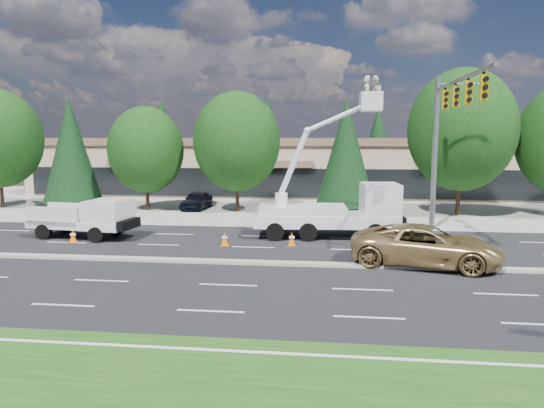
# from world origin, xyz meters

# --- Properties ---
(ground) EXTENTS (140.00, 140.00, 0.00)m
(ground) POSITION_xyz_m (0.00, 0.00, 0.00)
(ground) COLOR black
(ground) RESTS_ON ground
(concrete_apron) EXTENTS (140.00, 22.00, 0.01)m
(concrete_apron) POSITION_xyz_m (0.00, 20.00, 0.01)
(concrete_apron) COLOR gray
(concrete_apron) RESTS_ON ground
(road_median) EXTENTS (120.00, 0.55, 0.12)m
(road_median) POSITION_xyz_m (0.00, 0.00, 0.06)
(road_median) COLOR gray
(road_median) RESTS_ON ground
(strip_mall) EXTENTS (50.40, 15.40, 5.50)m
(strip_mall) POSITION_xyz_m (0.00, 29.97, 2.83)
(strip_mall) COLOR tan
(strip_mall) RESTS_ON ground
(tree_front_b) EXTENTS (4.35, 4.35, 8.58)m
(tree_front_b) POSITION_xyz_m (-16.00, 15.00, 4.60)
(tree_front_b) COLOR #332114
(tree_front_b) RESTS_ON ground
(tree_front_c) EXTENTS (5.68, 5.68, 7.88)m
(tree_front_c) POSITION_xyz_m (-10.00, 15.00, 4.61)
(tree_front_c) COLOR #332114
(tree_front_c) RESTS_ON ground
(tree_front_d) EXTENTS (6.43, 6.43, 8.93)m
(tree_front_d) POSITION_xyz_m (-3.00, 15.00, 5.23)
(tree_front_d) COLOR #332114
(tree_front_d) RESTS_ON ground
(tree_front_e) EXTENTS (4.26, 4.26, 8.40)m
(tree_front_e) POSITION_xyz_m (5.00, 15.00, 4.51)
(tree_front_e) COLOR #332114
(tree_front_e) RESTS_ON ground
(tree_front_f) EXTENTS (7.44, 7.44, 10.33)m
(tree_front_f) POSITION_xyz_m (13.00, 15.00, 6.05)
(tree_front_f) COLOR #332114
(tree_front_f) RESTS_ON ground
(tree_back_a) EXTENTS (5.39, 5.39, 10.63)m
(tree_back_a) POSITION_xyz_m (-18.00, 42.00, 5.70)
(tree_back_a) COLOR #332114
(tree_back_a) RESTS_ON ground
(tree_back_b) EXTENTS (5.57, 5.57, 10.98)m
(tree_back_b) POSITION_xyz_m (-4.00, 42.00, 5.89)
(tree_back_b) COLOR #332114
(tree_back_b) RESTS_ON ground
(tree_back_c) EXTENTS (4.83, 4.83, 9.53)m
(tree_back_c) POSITION_xyz_m (10.00, 42.00, 5.11)
(tree_back_c) COLOR #332114
(tree_back_c) RESTS_ON ground
(tree_back_d) EXTENTS (5.06, 5.06, 9.97)m
(tree_back_d) POSITION_xyz_m (22.00, 42.00, 5.35)
(tree_back_d) COLOR #332114
(tree_back_d) RESTS_ON ground
(signal_mast) EXTENTS (2.76, 10.16, 9.00)m
(signal_mast) POSITION_xyz_m (10.03, 7.04, 6.06)
(signal_mast) COLOR gray
(signal_mast) RESTS_ON ground
(utility_pickup) EXTENTS (5.84, 2.82, 2.15)m
(utility_pickup) POSITION_xyz_m (-9.50, 4.53, 0.89)
(utility_pickup) COLOR silver
(utility_pickup) RESTS_ON ground
(bucket_truck) EXTENTS (8.08, 3.04, 8.80)m
(bucket_truck) POSITION_xyz_m (4.37, 6.25, 1.90)
(bucket_truck) COLOR silver
(bucket_truck) RESTS_ON ground
(traffic_cone_a) EXTENTS (0.40, 0.40, 0.70)m
(traffic_cone_a) POSITION_xyz_m (-9.71, 3.32, 0.34)
(traffic_cone_a) COLOR orange
(traffic_cone_a) RESTS_ON ground
(traffic_cone_b) EXTENTS (0.40, 0.40, 0.70)m
(traffic_cone_b) POSITION_xyz_m (-1.54, 3.45, 0.34)
(traffic_cone_b) COLOR orange
(traffic_cone_b) RESTS_ON ground
(traffic_cone_c) EXTENTS (0.40, 0.40, 0.70)m
(traffic_cone_c) POSITION_xyz_m (1.90, 3.89, 0.34)
(traffic_cone_c) COLOR orange
(traffic_cone_c) RESTS_ON ground
(traffic_cone_d) EXTENTS (0.40, 0.40, 0.70)m
(traffic_cone_d) POSITION_xyz_m (6.39, 3.72, 0.34)
(traffic_cone_d) COLOR orange
(traffic_cone_d) RESTS_ON ground
(minivan) EXTENTS (6.79, 4.20, 1.75)m
(minivan) POSITION_xyz_m (7.95, 0.60, 0.88)
(minivan) COLOR tan
(minivan) RESTS_ON ground
(parked_car_west) EXTENTS (1.95, 4.17, 1.38)m
(parked_car_west) POSITION_xyz_m (-6.41, 16.00, 0.69)
(parked_car_west) COLOR black
(parked_car_west) RESTS_ON ground
(parked_car_east) EXTENTS (2.69, 5.06, 1.59)m
(parked_car_east) POSITION_xyz_m (4.81, 19.57, 0.79)
(parked_car_east) COLOR black
(parked_car_east) RESTS_ON ground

